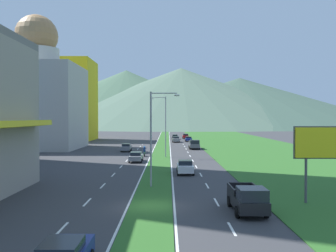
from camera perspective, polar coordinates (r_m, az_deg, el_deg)
name	(u,v)px	position (r m, az deg, el deg)	size (l,w,h in m)	color
ground_plane	(151,207)	(29.06, -2.53, -12.00)	(600.00, 600.00, 0.00)	#38383A
grass_median	(163,146)	(88.51, -0.79, -3.01)	(3.20, 240.00, 0.06)	#2D6023
grass_verge_right	(251,146)	(90.59, 12.37, -2.94)	(24.00, 240.00, 0.06)	#2D6023
lane_dash_left_2	(62,229)	(24.38, -15.64, -14.65)	(0.16, 2.80, 0.01)	silver
lane_dash_left_3	(87,202)	(31.12, -12.01, -11.13)	(0.16, 2.80, 0.01)	silver
lane_dash_left_4	(103,186)	(38.01, -9.73, -8.84)	(0.16, 2.80, 0.01)	silver
lane_dash_left_5	(114,175)	(44.98, -8.18, -7.25)	(0.16, 2.80, 0.01)	silver
lane_dash_left_6	(121,167)	(52.00, -7.04, -6.09)	(0.16, 2.80, 0.01)	silver
lane_dash_left_7	(127,161)	(59.06, -6.18, -5.20)	(0.16, 2.80, 0.01)	silver
lane_dash_left_8	(131,156)	(66.13, -5.51, -4.50)	(0.16, 2.80, 0.01)	silver
lane_dash_left_9	(135,152)	(73.23, -4.97, -3.94)	(0.16, 2.80, 0.01)	silver
lane_dash_left_10	(138,149)	(80.33, -4.52, -3.47)	(0.16, 2.80, 0.01)	silver
lane_dash_left_11	(141,146)	(87.44, -4.15, -3.08)	(0.16, 2.80, 0.01)	silver
lane_dash_left_12	(143,144)	(94.56, -3.83, -2.75)	(0.16, 2.80, 0.01)	silver
lane_dash_right_2	(232,229)	(23.84, 9.60, -14.99)	(0.16, 2.80, 0.01)	silver
lane_dash_right_3	(217,202)	(30.69, 7.34, -11.28)	(0.16, 2.80, 0.01)	silver
lane_dash_right_4	(207,186)	(37.66, 5.94, -8.92)	(0.16, 2.80, 0.01)	silver
lane_dash_right_5	(201,175)	(44.69, 4.99, -7.30)	(0.16, 2.80, 0.01)	silver
lane_dash_right_6	(196,167)	(51.75, 4.30, -6.12)	(0.16, 2.80, 0.01)	silver
lane_dash_right_7	(193,161)	(58.84, 3.78, -5.22)	(0.16, 2.80, 0.01)	silver
lane_dash_right_8	(190,156)	(65.94, 3.37, -4.51)	(0.16, 2.80, 0.01)	silver
lane_dash_right_9	(188,152)	(73.05, 3.05, -3.95)	(0.16, 2.80, 0.01)	silver
lane_dash_right_10	(186,149)	(80.17, 2.78, -3.48)	(0.16, 2.80, 0.01)	silver
lane_dash_right_11	(185,146)	(87.29, 2.55, -3.09)	(0.16, 2.80, 0.01)	silver
lane_dash_right_12	(184,144)	(94.42, 2.36, -2.76)	(0.16, 2.80, 0.01)	silver
edge_line_median_left	(155,146)	(88.55, -1.92, -3.02)	(0.16, 240.00, 0.01)	silver
edge_line_median_right	(170,146)	(88.50, 0.35, -3.03)	(0.16, 240.00, 0.01)	silver
domed_building	(37,97)	(86.24, -19.05, 4.09)	(18.16, 18.16, 28.59)	#B7B2A8
midrise_colored	(67,100)	(115.54, -14.95, 3.76)	(15.61, 15.61, 23.45)	yellow
hill_far_left	(127,98)	(305.52, -6.24, 4.20)	(205.00, 205.00, 44.29)	#47664C
hill_far_center	(181,97)	(290.66, 2.01, 4.36)	(232.90, 232.90, 44.34)	#516B56
hill_far_right	(240,102)	(301.89, 10.72, 3.57)	(231.66, 231.66, 37.52)	#3D5647
street_lamp_near	(154,132)	(36.18, -2.07, -0.96)	(2.85, 0.30, 9.14)	#99999E
street_lamp_mid	(164,123)	(63.25, -0.55, 0.46)	(2.61, 0.43, 10.16)	#99999E
billboard_roadside	(333,145)	(31.95, 23.58, -2.70)	(6.06, 0.28, 6.01)	#4C4C51
car_0	(186,136)	(119.29, 2.70, -1.54)	(1.94, 4.64, 1.53)	maroon
car_1	(136,157)	(57.43, -4.79, -4.62)	(1.96, 4.66, 1.49)	slate
car_2	(176,139)	(102.15, 1.25, -2.00)	(2.00, 4.79, 1.55)	slate
car_4	(189,139)	(104.85, 3.15, -1.97)	(1.88, 4.05, 1.37)	navy
car_5	(126,147)	(74.73, -6.26, -3.23)	(1.91, 4.08, 1.55)	slate
car_6	(185,167)	(45.15, 2.64, -6.18)	(1.99, 4.06, 1.59)	silver
car_7	(175,137)	(115.74, 1.10, -1.64)	(1.89, 4.35, 1.45)	black
pickup_truck_0	(195,144)	(80.07, 4.01, -2.78)	(2.18, 5.40, 2.00)	#515459
pickup_truck_1	(248,199)	(27.50, 11.95, -10.70)	(2.18, 5.40, 2.00)	black
motorcycle_rider	(145,152)	(65.05, -3.52, -3.94)	(0.36, 2.00, 1.80)	black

